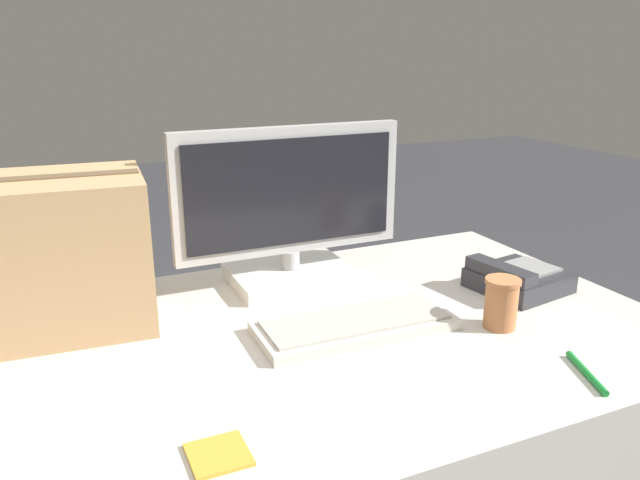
{
  "coord_description": "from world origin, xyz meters",
  "views": [
    {
      "loc": [
        -0.29,
        -1.04,
        1.29
      ],
      "look_at": [
        0.24,
        0.13,
        0.87
      ],
      "focal_mm": 35.0,
      "sensor_mm": 36.0,
      "label": 1
    }
  ],
  "objects": [
    {
      "name": "desk_phone",
      "position": [
        0.7,
        0.02,
        0.75
      ],
      "size": [
        0.22,
        0.21,
        0.08
      ],
      "rotation": [
        0.0,
        0.0,
        0.16
      ],
      "color": "#2D2D33",
      "rests_on": "office_desk"
    },
    {
      "name": "paper_cup_right",
      "position": [
        0.53,
        -0.13,
        0.78
      ],
      "size": [
        0.07,
        0.07,
        0.11
      ],
      "color": "#BC7547",
      "rests_on": "office_desk"
    },
    {
      "name": "keyboard",
      "position": [
        0.25,
        -0.02,
        0.74
      ],
      "size": [
        0.41,
        0.17,
        0.03
      ],
      "rotation": [
        0.0,
        0.0,
        -0.02
      ],
      "color": "beige",
      "rests_on": "office_desk"
    },
    {
      "name": "pen_marker",
      "position": [
        0.54,
        -0.35,
        0.73
      ],
      "size": [
        0.06,
        0.14,
        0.01
      ],
      "rotation": [
        0.0,
        0.0,
        1.21
      ],
      "color": "#198C33",
      "rests_on": "office_desk"
    },
    {
      "name": "monitor",
      "position": [
        0.23,
        0.29,
        0.89
      ],
      "size": [
        0.56,
        0.22,
        0.38
      ],
      "color": "white",
      "rests_on": "office_desk"
    },
    {
      "name": "sticky_note_pad",
      "position": [
        -0.11,
        -0.3,
        0.73
      ],
      "size": [
        0.08,
        0.08,
        0.01
      ],
      "color": "gold",
      "rests_on": "office_desk"
    },
    {
      "name": "cardboard_box",
      "position": [
        -0.31,
        0.26,
        0.88
      ],
      "size": [
        0.42,
        0.3,
        0.31
      ],
      "rotation": [
        0.0,
        0.0,
        -0.07
      ],
      "color": "tan",
      "rests_on": "office_desk"
    }
  ]
}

